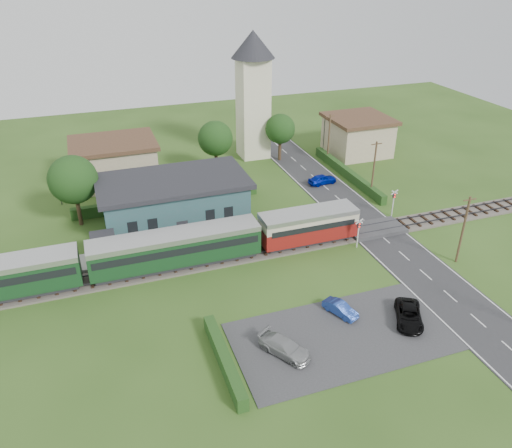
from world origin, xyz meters
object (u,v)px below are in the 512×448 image
object	(u,v)px
crossing_signal_near	(359,229)
crossing_signal_far	(394,199)
car_on_road	(322,179)
pedestrian_far	(134,245)
station_building	(174,201)
church_tower	(253,86)
car_park_blue	(340,309)
equipment_hut	(104,247)
train	(142,254)
house_east	(358,135)
car_park_silver	(285,347)
house_west	(115,161)
pedestrian_near	(251,228)
car_park_dark	(409,315)

from	to	relation	value
crossing_signal_near	crossing_signal_far	xyz separation A→B (m)	(7.20, 4.80, 0.00)
car_on_road	pedestrian_far	distance (m)	27.07
station_building	crossing_signal_far	xyz separation A→B (m)	(23.60, -6.60, -0.55)
church_tower	car_park_blue	distance (m)	39.08
equipment_hut	train	distance (m)	4.53
crossing_signal_near	house_east	bearing A→B (deg)	60.87
train	house_east	xyz separation A→B (m)	(34.82, 22.00, 0.62)
equipment_hut	house_east	size ratio (longest dim) A/B	0.29
equipment_hut	car_park_silver	bearing A→B (deg)	-56.54
house_west	crossing_signal_far	xyz separation A→B (m)	(28.60, -20.61, -0.65)
train	house_west	bearing A→B (deg)	90.45
train	church_tower	world-z (taller)	church_tower
station_building	car_park_silver	world-z (taller)	station_building
crossing_signal_near	house_west	bearing A→B (deg)	130.11
house_east	car_park_silver	size ratio (longest dim) A/B	2.10
crossing_signal_far	pedestrian_near	bearing A→B (deg)	179.00
equipment_hut	house_west	world-z (taller)	house_west
house_east	pedestrian_near	distance (m)	30.26
house_east	car_park_dark	distance (m)	39.42
equipment_hut	car_park_dark	xyz separation A→B (m)	(22.50, -17.39, -1.07)
equipment_hut	crossing_signal_far	world-z (taller)	crossing_signal_far
church_tower	pedestrian_near	size ratio (longest dim) A/B	9.71
equipment_hut	pedestrian_near	world-z (taller)	equipment_hut
equipment_hut	car_on_road	world-z (taller)	equipment_hut
equipment_hut	house_west	xyz separation A→B (m)	(3.00, 19.80, 1.04)
train	house_east	bearing A→B (deg)	32.29
equipment_hut	house_west	bearing A→B (deg)	81.38
station_building	crossing_signal_far	world-z (taller)	station_building
equipment_hut	car_park_silver	size ratio (longest dim) A/B	0.61
crossing_signal_near	crossing_signal_far	world-z (taller)	same
house_east	crossing_signal_near	distance (m)	27.95
train	pedestrian_far	size ratio (longest dim) A/B	25.03
train	crossing_signal_near	size ratio (longest dim) A/B	13.18
house_east	car_park_silver	world-z (taller)	house_east
pedestrian_near	pedestrian_far	world-z (taller)	pedestrian_near
crossing_signal_near	car_on_road	size ratio (longest dim) A/B	0.87
car_on_road	car_park_dark	world-z (taller)	car_on_road
equipment_hut	train	world-z (taller)	train
car_park_blue	pedestrian_near	world-z (taller)	pedestrian_near
train	car_park_blue	distance (m)	18.59
crossing_signal_far	crossing_signal_near	bearing A→B (deg)	-146.31
house_west	car_park_dark	xyz separation A→B (m)	(19.50, -37.19, -2.11)
car_park_blue	pedestrian_far	size ratio (longest dim) A/B	1.82
station_building	pedestrian_near	xyz separation A→B (m)	(6.75, -6.31, -1.34)
crossing_signal_near	pedestrian_near	bearing A→B (deg)	152.16
train	equipment_hut	bearing A→B (deg)	134.84
equipment_hut	train	size ratio (longest dim) A/B	0.06
car_on_road	pedestrian_near	size ratio (longest dim) A/B	2.07
equipment_hut	station_building	distance (m)	9.92
house_west	church_tower	bearing A→B (deg)	8.53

